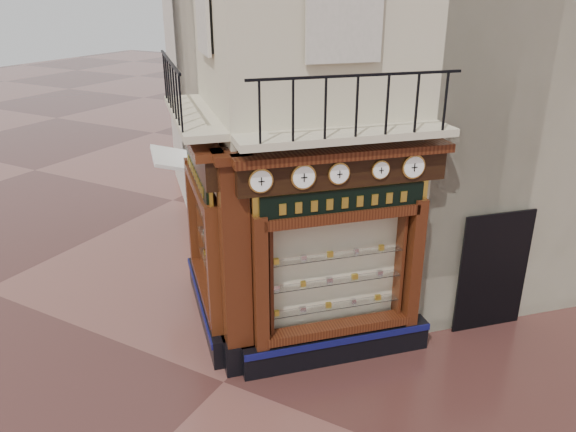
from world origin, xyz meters
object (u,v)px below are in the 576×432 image
Objects in this scene: clock_a at (261,181)px; signboard_left at (198,174)px; signboard_right at (343,201)px; clock_b at (303,177)px; awning at (182,257)px; clock_d at (380,170)px; corner_pilaster at (236,270)px; clock_e at (413,167)px; clock_c at (339,174)px.

clock_a is 0.18× the size of signboard_left.
signboard_right is at bearing -135.00° from signboard_left.
clock_b reaches higher than awning.
clock_d is at bearing 0.00° from clock_b.
corner_pilaster reaches higher than clock_e.
clock_e reaches higher than signboard_right.
corner_pilaster is at bearing 157.46° from clock_b.
clock_b is 0.19× the size of signboard_left.
clock_d is 0.14× the size of signboard_right.
awning is at bearing 99.43° from clock_a.
signboard_right is (5.16, -1.98, 3.10)m from awning.
clock_b is 2.61m from signboard_left.
clock_e is 1.26m from signboard_right.
clock_e is (0.41, 0.41, 0.00)m from clock_d.
clock_d is at bearing -129.59° from signboard_left.
corner_pilaster is 11.09× the size of clock_c.
clock_d is 3.46m from signboard_left.
clock_a is 0.94× the size of clock_e.
clock_b is 0.58m from clock_c.
clock_e is (2.35, 1.75, 1.67)m from corner_pilaster.
clock_a is 0.18× the size of signboard_right.
awning is (-4.26, 3.04, -3.62)m from clock_a.
awning is at bearing 114.01° from signboard_right.
clock_b is at bearing -163.50° from awning.
clock_a is 1.07× the size of clock_c.
signboard_right is at bearing -10.25° from corner_pilaster.
signboard_right reaches higher than awning.
clock_c is 0.88× the size of clock_e.
signboard_right is (0.91, 1.06, -0.52)m from clock_a.
clock_c reaches higher than signboard_right.
clock_c is (0.41, 0.41, 0.00)m from clock_b.
clock_d is 6.91m from awning.
clock_b reaches higher than signboard_left.
clock_d reaches higher than signboard_left.
corner_pilaster is 2.36m from clock_c.
awning is at bearing 96.03° from corner_pilaster.
signboard_left reaches higher than awning.
clock_b is 1.00× the size of clock_e.
corner_pilaster is at bearing -169.75° from signboard_left.
clock_c is at bearing -180.00° from clock_e.
clock_b is 1.29m from clock_d.
clock_a is 6.36m from awning.
clock_a is 1.49m from signboard_right.
clock_b is at bearing -22.54° from corner_pilaster.
clock_c is at bearing -157.77° from awning.
clock_a reaches higher than clock_c.
clock_b is 1.30× the size of clock_d.
signboard_left is (-2.49, 0.59, -0.52)m from clock_b.
clock_b is (0.47, 0.47, 0.00)m from clock_a.
corner_pilaster reaches higher than clock_c.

